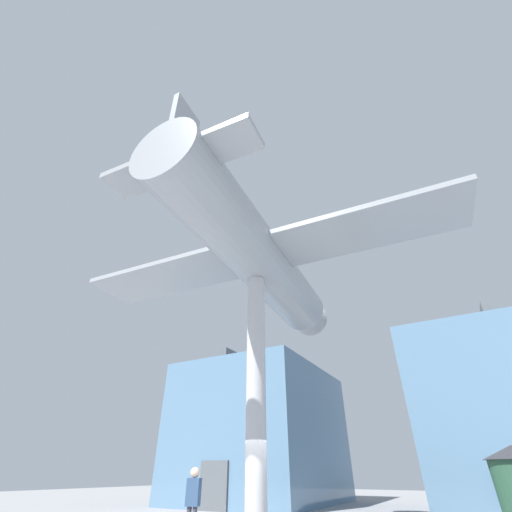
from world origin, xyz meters
TOP-DOWN VIEW (x-y plane):
  - glass_pavilion_left at (-7.59, 14.64)m, footprint 9.05×11.48m
  - support_pylon_central at (0.00, 0.00)m, footprint 0.59×0.59m
  - suspended_airplane at (-0.02, 0.34)m, footprint 14.57×12.99m
  - visitor_person at (-2.32, 0.37)m, footprint 0.44×0.30m

SIDE VIEW (x-z plane):
  - visitor_person at x=-2.32m, z-range 0.16..2.04m
  - support_pylon_central at x=0.00m, z-range 0.00..7.57m
  - glass_pavilion_left at x=-7.59m, z-range -0.29..8.52m
  - suspended_airplane at x=-0.02m, z-range 6.88..10.37m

